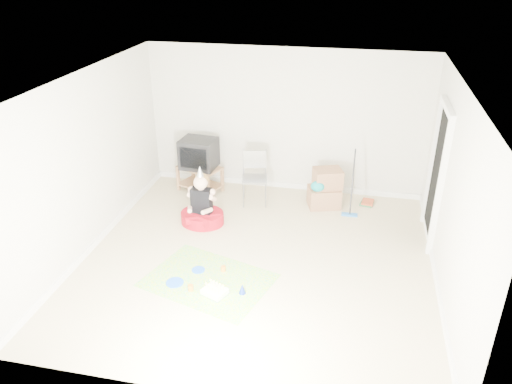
% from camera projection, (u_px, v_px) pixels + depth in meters
% --- Properties ---
extents(ground, '(5.00, 5.00, 0.00)m').
position_uv_depth(ground, '(257.00, 260.00, 7.26)').
color(ground, beige).
rests_on(ground, ground).
extents(doorway_recess, '(0.02, 0.90, 2.05)m').
position_uv_depth(doorway_recess, '(437.00, 177.00, 7.40)').
color(doorway_recess, black).
rests_on(doorway_recess, ground).
extents(tv_stand, '(0.89, 0.73, 0.48)m').
position_uv_depth(tv_stand, '(200.00, 177.00, 9.20)').
color(tv_stand, '#916541').
rests_on(tv_stand, ground).
extents(crt_tv, '(0.66, 0.57, 0.53)m').
position_uv_depth(crt_tv, '(199.00, 153.00, 8.99)').
color(crt_tv, black).
rests_on(crt_tv, tv_stand).
extents(folding_chair, '(0.50, 0.49, 0.95)m').
position_uv_depth(folding_chair, '(255.00, 179.00, 8.69)').
color(folding_chair, gray).
rests_on(folding_chair, ground).
extents(cardboard_boxes, '(0.64, 0.57, 0.68)m').
position_uv_depth(cardboard_boxes, '(325.00, 189.00, 8.63)').
color(cardboard_boxes, '#976949').
rests_on(cardboard_boxes, ground).
extents(floor_mop, '(0.27, 0.37, 1.09)m').
position_uv_depth(floor_mop, '(351.00, 202.00, 8.34)').
color(floor_mop, blue).
rests_on(floor_mop, ground).
extents(book_pile, '(0.26, 0.31, 0.06)m').
position_uv_depth(book_pile, '(368.00, 202.00, 8.82)').
color(book_pile, '#22663A').
rests_on(book_pile, ground).
extents(seated_woman, '(0.74, 0.74, 1.02)m').
position_uv_depth(seated_woman, '(202.00, 211.00, 8.14)').
color(seated_woman, '#B1101E').
rests_on(seated_woman, ground).
extents(party_mat, '(1.91, 1.61, 0.01)m').
position_uv_depth(party_mat, '(208.00, 280.00, 6.82)').
color(party_mat, '#DD2E7C').
rests_on(party_mat, ground).
extents(birthday_cake, '(0.37, 0.34, 0.14)m').
position_uv_depth(birthday_cake, '(215.00, 292.00, 6.52)').
color(birthday_cake, white).
rests_on(birthday_cake, party_mat).
extents(blue_plate_near, '(0.19, 0.19, 0.01)m').
position_uv_depth(blue_plate_near, '(198.00, 270.00, 7.02)').
color(blue_plate_near, blue).
rests_on(blue_plate_near, party_mat).
extents(blue_plate_far, '(0.26, 0.26, 0.01)m').
position_uv_depth(blue_plate_far, '(175.00, 283.00, 6.75)').
color(blue_plate_far, blue).
rests_on(blue_plate_far, party_mat).
extents(orange_cup_near, '(0.08, 0.08, 0.08)m').
position_uv_depth(orange_cup_near, '(223.00, 269.00, 6.99)').
color(orange_cup_near, orange).
rests_on(orange_cup_near, party_mat).
extents(orange_cup_far, '(0.10, 0.10, 0.08)m').
position_uv_depth(orange_cup_far, '(191.00, 288.00, 6.59)').
color(orange_cup_far, orange).
rests_on(orange_cup_far, party_mat).
extents(blue_party_hat, '(0.12, 0.12, 0.14)m').
position_uv_depth(blue_party_hat, '(242.00, 289.00, 6.53)').
color(blue_party_hat, '#1B38C1').
rests_on(blue_party_hat, party_mat).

